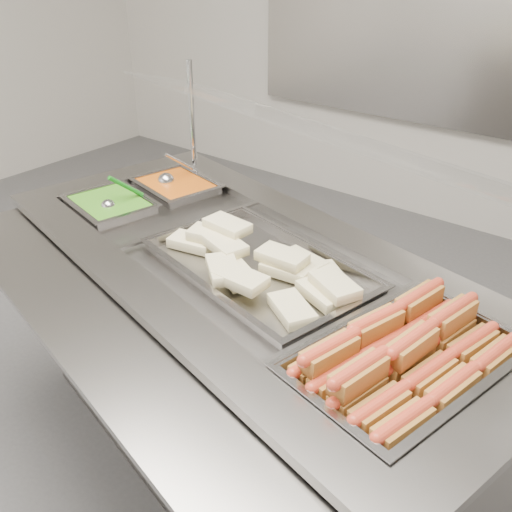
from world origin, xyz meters
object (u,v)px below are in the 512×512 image
Objects in this scene: pan_wraps at (258,271)px; ladle at (167,180)px; pan_hotdogs at (406,370)px; sneeze_guard at (302,129)px; serving_spoon at (112,203)px; steam_counter at (247,368)px.

ladle is at bearing 157.11° from pan_wraps.
sneeze_guard is at bearing 147.78° from pan_hotdogs.
pan_hotdogs is (0.50, -0.31, -0.36)m from sneeze_guard.
serving_spoon is at bearing 179.57° from pan_wraps.
steam_counter is 3.30× the size of pan_hotdogs.
serving_spoon is (-1.10, 0.12, 0.05)m from pan_hotdogs.
serving_spoon is (-0.61, -0.20, -0.31)m from sneeze_guard.
ladle reaches higher than pan_hotdogs.
steam_counter is at bearing 167.06° from pan_hotdogs.
pan_wraps is (-0.49, 0.11, 0.01)m from pan_hotdogs.
ladle is at bearing 174.38° from sneeze_guard.
serving_spoon is at bearing -162.02° from sneeze_guard.
sneeze_guard is 0.69m from ladle.
ladle reaches higher than serving_spoon.
pan_hotdogs is 3.24× the size of ladle.
pan_wraps is at bearing 167.06° from pan_hotdogs.
steam_counter is 1.21× the size of sneeze_guard.
pan_hotdogs and pan_wraps have the same top height.
pan_hotdogs is (0.54, -0.12, 0.36)m from steam_counter.
sneeze_guard is 0.40m from pan_wraps.
pan_hotdogs is at bearing -12.94° from pan_wraps.
pan_wraps is (0.05, -0.01, 0.38)m from steam_counter.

